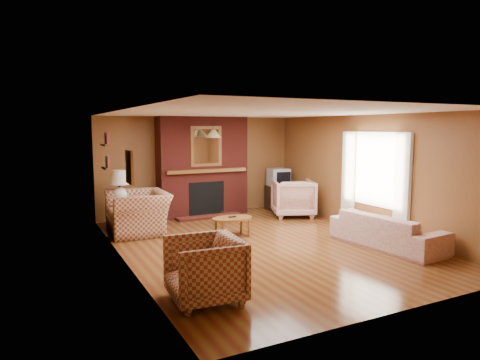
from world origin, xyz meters
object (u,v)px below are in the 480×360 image
table_lamp (119,185)px  side_table (121,216)px  floral_sofa (387,230)px  tv_stand (278,198)px  coffee_table (232,220)px  crt_tv (279,177)px  plaid_loveseat (138,212)px  floral_armchair (293,198)px  plaid_armchair (205,270)px  fireplace (203,167)px

table_lamp → side_table: bearing=90.0°
floral_sofa → tv_stand: (0.15, 3.94, 0.01)m
coffee_table → crt_tv: bearing=41.1°
plaid_loveseat → floral_armchair: bearing=91.5°
plaid_armchair → tv_stand: 6.21m
crt_tv → table_lamp: bearing=-175.3°
plaid_loveseat → tv_stand: (3.90, 0.90, -0.11)m
fireplace → floral_armchair: size_ratio=2.45×
floral_sofa → floral_armchair: 3.03m
side_table → crt_tv: 4.20m
plaid_loveseat → side_table: plaid_loveseat is taller
side_table → plaid_loveseat: bearing=-65.5°
table_lamp → crt_tv: size_ratio=1.25×
plaid_loveseat → table_lamp: (-0.25, 0.55, 0.52)m
table_lamp → crt_tv: table_lamp is taller
tv_stand → crt_tv: (0.00, -0.01, 0.54)m
tv_stand → crt_tv: size_ratio=1.12×
floral_armchair → side_table: bearing=14.4°
fireplace → crt_tv: (2.05, -0.19, -0.33)m
plaid_armchair → fireplace: bearing=162.8°
fireplace → plaid_armchair: 5.36m
plaid_armchair → tv_stand: plaid_armchair is taller
plaid_armchair → coffee_table: (1.68, 2.72, -0.07)m
plaid_loveseat → side_table: 0.62m
plaid_armchair → floral_sofa: (3.85, 0.80, -0.10)m
floral_sofa → tv_stand: bearing=-7.5°
plaid_loveseat → coffee_table: bearing=56.3°
coffee_table → plaid_loveseat: bearing=144.6°
fireplace → tv_stand: 2.23m
table_lamp → tv_stand: bearing=4.8°
fireplace → plaid_armchair: size_ratio=2.72×
plaid_armchair → crt_tv: crt_tv is taller
plaid_loveseat → fireplace: bearing=122.1°
plaid_loveseat → coffee_table: size_ratio=1.55×
coffee_table → table_lamp: table_lamp is taller
plaid_loveseat → floral_sofa: (3.75, -3.04, -0.12)m
side_table → plaid_armchair: bearing=-88.0°
side_table → table_lamp: 0.66m
fireplace → plaid_armchair: fireplace is taller
floral_sofa → tv_stand: size_ratio=3.33×
crt_tv → floral_sofa: bearing=-92.2°
plaid_armchair → tv_stand: size_ratio=1.41×
floral_sofa → crt_tv: crt_tv is taller
fireplace → plaid_armchair: (-1.95, -4.93, -0.78)m
crt_tv → plaid_loveseat: bearing=-167.1°
coffee_table → tv_stand: size_ratio=1.35×
floral_armchair → side_table: (-4.00, 0.56, -0.17)m
coffee_table → table_lamp: 2.56m
plaid_loveseat → floral_armchair: floral_armchair is taller
fireplace → coffee_table: fireplace is taller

